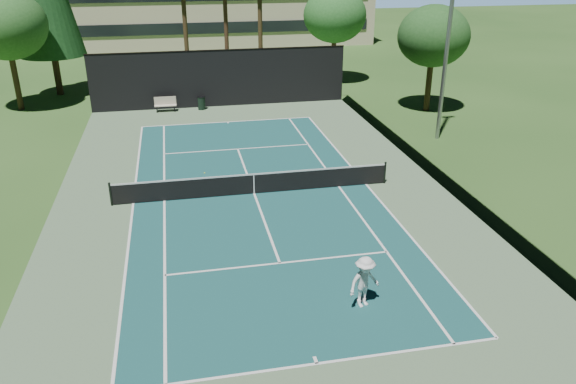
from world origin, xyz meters
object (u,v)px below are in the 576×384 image
Objects in this scene: player at (364,282)px; trash_bin at (202,103)px; tennis_net at (254,183)px; tennis_ball_b at (227,179)px; tennis_ball_c at (262,179)px; park_bench at (165,104)px; tennis_ball_d at (205,173)px.

trash_bin is at bearing 77.72° from player.
tennis_ball_b is at bearing 117.70° from tennis_net.
tennis_ball_c is (0.65, 1.63, -0.52)m from tennis_net.
trash_bin reaches higher than tennis_ball_c.
tennis_net reaches higher than trash_bin.
tennis_ball_b is at bearing -77.71° from park_bench.
tennis_ball_c is at bearing -27.06° from tennis_ball_d.
park_bench reaches higher than tennis_ball_c.
tennis_ball_c is 0.07× the size of trash_bin.
park_bench is 2.50m from trash_bin.
tennis_ball_b is 1.46m from tennis_ball_d.
park_bench reaches higher than tennis_ball_d.
park_bench is at bearing 102.29° from tennis_ball_b.
tennis_ball_d reaches higher than tennis_ball_b.
player is 25.74× the size of tennis_ball_c.
tennis_ball_d is (-1.04, 1.02, 0.01)m from tennis_ball_b.
player is at bearing -77.26° from tennis_net.
tennis_ball_b is 13.38m from trash_bin.
tennis_ball_c is 0.05× the size of park_bench.
tennis_ball_d is at bearing 135.52° from tennis_ball_b.
tennis_ball_d is 0.05× the size of park_bench.
player is 1.17× the size of park_bench.
tennis_ball_c is 14.49m from park_bench.
trash_bin is (-0.41, 13.36, 0.45)m from tennis_ball_b.
trash_bin is (0.63, 12.34, 0.44)m from tennis_ball_d.
park_bench is at bearing 104.47° from tennis_net.
player is at bearing -74.44° from tennis_ball_b.
park_bench is at bearing 108.58° from tennis_ball_c.
tennis_net is 201.16× the size of tennis_ball_b.
park_bench is (-1.87, 12.33, 0.51)m from tennis_ball_d.
tennis_ball_b is 13.67m from park_bench.
tennis_ball_c is at bearing -12.54° from tennis_ball_b.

